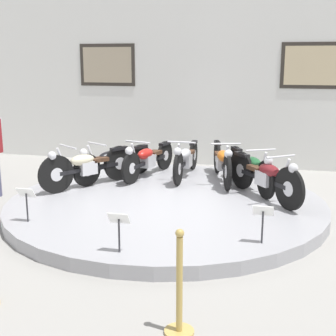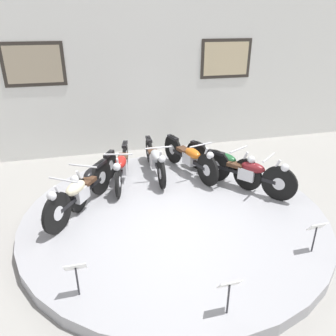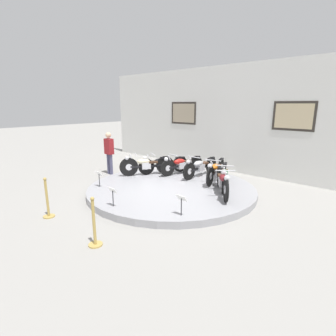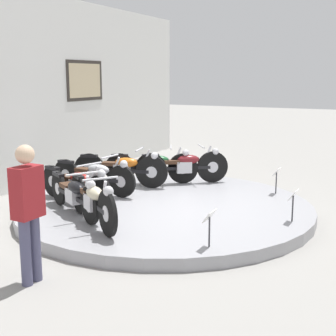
{
  "view_description": "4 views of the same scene",
  "coord_description": "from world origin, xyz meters",
  "px_view_note": "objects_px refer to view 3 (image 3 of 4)",
  "views": [
    {
      "loc": [
        1.87,
        -7.29,
        2.48
      ],
      "look_at": [
        -0.06,
        0.35,
        0.65
      ],
      "focal_mm": 50.0,
      "sensor_mm": 36.0,
      "label": 1
    },
    {
      "loc": [
        -1.36,
        -4.8,
        3.31
      ],
      "look_at": [
        -0.04,
        0.31,
        0.9
      ],
      "focal_mm": 35.0,
      "sensor_mm": 36.0,
      "label": 2
    },
    {
      "loc": [
        5.24,
        -6.07,
        2.74
      ],
      "look_at": [
        -0.14,
        -0.01,
        0.77
      ],
      "focal_mm": 28.0,
      "sensor_mm": 36.0,
      "label": 3
    },
    {
      "loc": [
        -7.2,
        -3.9,
        2.45
      ],
      "look_at": [
        0.06,
        -0.03,
        0.84
      ],
      "focal_mm": 50.0,
      "sensor_mm": 36.0,
      "label": 4
    }
  ],
  "objects_px": {
    "info_placard_front_left": "(99,176)",
    "visitor_standing": "(109,151)",
    "motorcycle_silver": "(200,166)",
    "motorcycle_orange": "(216,170)",
    "stanchion_post_left_of_entry": "(48,204)",
    "motorcycle_maroon": "(223,181)",
    "motorcycle_cream": "(146,164)",
    "motorcycle_black": "(163,164)",
    "motorcycle_green": "(224,175)",
    "motorcycle_red": "(181,164)",
    "info_placard_front_centre": "(113,193)",
    "stanchion_post_right_of_entry": "(94,229)",
    "info_placard_front_right": "(181,201)"
  },
  "relations": [
    {
      "from": "motorcycle_orange",
      "to": "motorcycle_green",
      "type": "height_order",
      "value": "motorcycle_orange"
    },
    {
      "from": "stanchion_post_left_of_entry",
      "to": "motorcycle_maroon",
      "type": "bearing_deg",
      "value": 56.25
    },
    {
      "from": "motorcycle_black",
      "to": "stanchion_post_right_of_entry",
      "type": "xyz_separation_m",
      "value": [
        2.34,
        -4.5,
        -0.22
      ]
    },
    {
      "from": "info_placard_front_left",
      "to": "visitor_standing",
      "type": "relative_size",
      "value": 0.3
    },
    {
      "from": "motorcycle_silver",
      "to": "motorcycle_orange",
      "type": "xyz_separation_m",
      "value": [
        0.74,
        -0.15,
        0.02
      ]
    },
    {
      "from": "visitor_standing",
      "to": "info_placard_front_centre",
      "type": "bearing_deg",
      "value": -35.08
    },
    {
      "from": "motorcycle_orange",
      "to": "info_placard_front_centre",
      "type": "bearing_deg",
      "value": -101.3
    },
    {
      "from": "motorcycle_silver",
      "to": "info_placard_front_left",
      "type": "bearing_deg",
      "value": -117.89
    },
    {
      "from": "motorcycle_silver",
      "to": "info_placard_front_centre",
      "type": "relative_size",
      "value": 3.84
    },
    {
      "from": "info_placard_front_centre",
      "to": "info_placard_front_right",
      "type": "xyz_separation_m",
      "value": [
        1.66,
        0.72,
        0.0
      ]
    },
    {
      "from": "info_placard_front_right",
      "to": "stanchion_post_left_of_entry",
      "type": "distance_m",
      "value": 3.32
    },
    {
      "from": "motorcycle_silver",
      "to": "info_placard_front_right",
      "type": "height_order",
      "value": "motorcycle_silver"
    },
    {
      "from": "motorcycle_red",
      "to": "info_placard_front_centre",
      "type": "bearing_deg",
      "value": -78.69
    },
    {
      "from": "motorcycle_silver",
      "to": "stanchion_post_right_of_entry",
      "type": "height_order",
      "value": "stanchion_post_right_of_entry"
    },
    {
      "from": "motorcycle_orange",
      "to": "stanchion_post_right_of_entry",
      "type": "height_order",
      "value": "stanchion_post_right_of_entry"
    },
    {
      "from": "motorcycle_silver",
      "to": "motorcycle_cream",
      "type": "bearing_deg",
      "value": -144.0
    },
    {
      "from": "motorcycle_black",
      "to": "info_placard_front_left",
      "type": "relative_size",
      "value": 3.39
    },
    {
      "from": "motorcycle_orange",
      "to": "motorcycle_maroon",
      "type": "height_order",
      "value": "motorcycle_maroon"
    },
    {
      "from": "motorcycle_black",
      "to": "info_placard_front_right",
      "type": "height_order",
      "value": "motorcycle_black"
    },
    {
      "from": "motorcycle_maroon",
      "to": "stanchion_post_left_of_entry",
      "type": "bearing_deg",
      "value": -123.75
    },
    {
      "from": "motorcycle_cream",
      "to": "stanchion_post_left_of_entry",
      "type": "bearing_deg",
      "value": -81.72
    },
    {
      "from": "motorcycle_green",
      "to": "motorcycle_maroon",
      "type": "height_order",
      "value": "motorcycle_maroon"
    },
    {
      "from": "motorcycle_red",
      "to": "info_placard_front_centre",
      "type": "relative_size",
      "value": 3.73
    },
    {
      "from": "motorcycle_silver",
      "to": "info_placard_front_right",
      "type": "relative_size",
      "value": 3.84
    },
    {
      "from": "info_placard_front_centre",
      "to": "info_placard_front_right",
      "type": "bearing_deg",
      "value": 23.3
    },
    {
      "from": "motorcycle_orange",
      "to": "motorcycle_green",
      "type": "distance_m",
      "value": 0.71
    },
    {
      "from": "info_placard_front_centre",
      "to": "visitor_standing",
      "type": "bearing_deg",
      "value": 144.92
    },
    {
      "from": "motorcycle_cream",
      "to": "info_placard_front_right",
      "type": "height_order",
      "value": "motorcycle_cream"
    },
    {
      "from": "motorcycle_cream",
      "to": "info_placard_front_right",
      "type": "bearing_deg",
      "value": -31.35
    },
    {
      "from": "motorcycle_maroon",
      "to": "stanchion_post_right_of_entry",
      "type": "relative_size",
      "value": 1.59
    },
    {
      "from": "motorcycle_red",
      "to": "stanchion_post_left_of_entry",
      "type": "bearing_deg",
      "value": -93.28
    },
    {
      "from": "stanchion_post_left_of_entry",
      "to": "motorcycle_silver",
      "type": "bearing_deg",
      "value": 78.61
    },
    {
      "from": "motorcycle_red",
      "to": "motorcycle_orange",
      "type": "distance_m",
      "value": 1.48
    },
    {
      "from": "info_placard_front_right",
      "to": "motorcycle_green",
      "type": "bearing_deg",
      "value": 97.68
    },
    {
      "from": "info_placard_front_centre",
      "to": "stanchion_post_right_of_entry",
      "type": "bearing_deg",
      "value": -49.96
    },
    {
      "from": "motorcycle_cream",
      "to": "stanchion_post_left_of_entry",
      "type": "height_order",
      "value": "stanchion_post_left_of_entry"
    },
    {
      "from": "visitor_standing",
      "to": "stanchion_post_right_of_entry",
      "type": "distance_m",
      "value": 5.63
    },
    {
      "from": "motorcycle_maroon",
      "to": "motorcycle_red",
      "type": "bearing_deg",
      "value": 156.75
    },
    {
      "from": "motorcycle_cream",
      "to": "motorcycle_orange",
      "type": "xyz_separation_m",
      "value": [
        2.33,
        1.01,
        -0.0
      ]
    },
    {
      "from": "motorcycle_cream",
      "to": "motorcycle_green",
      "type": "relative_size",
      "value": 0.95
    },
    {
      "from": "info_placard_front_right",
      "to": "stanchion_post_left_of_entry",
      "type": "xyz_separation_m",
      "value": [
        -2.69,
        -1.93,
        -0.21
      ]
    },
    {
      "from": "motorcycle_orange",
      "to": "motorcycle_cream",
      "type": "bearing_deg",
      "value": -156.59
    },
    {
      "from": "motorcycle_red",
      "to": "info_placard_front_right",
      "type": "height_order",
      "value": "motorcycle_red"
    },
    {
      "from": "stanchion_post_left_of_entry",
      "to": "motorcycle_green",
      "type": "bearing_deg",
      "value": 62.58
    },
    {
      "from": "info_placard_front_centre",
      "to": "motorcycle_silver",
      "type": "bearing_deg",
      "value": 90.01
    },
    {
      "from": "info_placard_front_right",
      "to": "motorcycle_black",
      "type": "bearing_deg",
      "value": 139.21
    },
    {
      "from": "motorcycle_silver",
      "to": "motorcycle_orange",
      "type": "height_order",
      "value": "motorcycle_orange"
    },
    {
      "from": "motorcycle_orange",
      "to": "info_placard_front_centre",
      "type": "height_order",
      "value": "motorcycle_orange"
    },
    {
      "from": "motorcycle_cream",
      "to": "motorcycle_orange",
      "type": "height_order",
      "value": "motorcycle_cream"
    },
    {
      "from": "motorcycle_orange",
      "to": "info_placard_front_right",
      "type": "bearing_deg",
      "value": -72.89
    }
  ]
}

